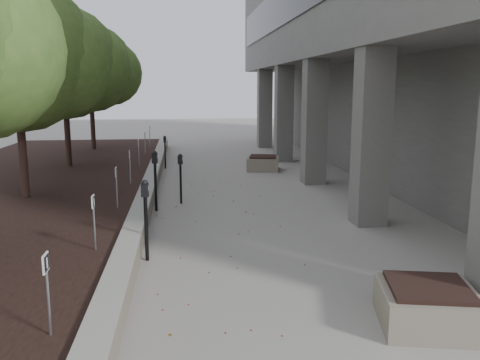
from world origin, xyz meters
TOP-DOWN VIEW (x-y plane):
  - retaining_wall at (-1.82, 9.00)m, footprint 0.39×26.00m
  - planting_bed at (-5.50, 9.00)m, footprint 7.00×26.00m
  - crabapple_tree_3 at (-4.80, 8.00)m, footprint 4.60×4.00m
  - crabapple_tree_4 at (-4.80, 13.00)m, footprint 4.60×4.00m
  - crabapple_tree_5 at (-4.80, 18.00)m, footprint 4.60×4.00m
  - parking_sign_2 at (-2.35, 0.50)m, footprint 0.04×0.22m
  - parking_sign_3 at (-2.35, 3.50)m, footprint 0.04×0.22m
  - parking_sign_4 at (-2.35, 6.50)m, footprint 0.04×0.22m
  - parking_sign_5 at (-2.35, 9.50)m, footprint 0.04×0.22m
  - parking_sign_6 at (-2.35, 12.50)m, footprint 0.04×0.22m
  - parking_sign_7 at (-2.35, 15.50)m, footprint 0.04×0.22m
  - parking_sign_8 at (-2.35, 18.50)m, footprint 0.04×0.22m
  - parking_meter_2 at (-1.53, 4.01)m, footprint 0.16×0.13m
  - parking_meter_3 at (-1.55, 7.78)m, footprint 0.18×0.15m
  - parking_meter_4 at (-0.92, 8.54)m, footprint 0.16×0.14m
  - parking_meter_5 at (-1.53, 14.57)m, footprint 0.13×0.09m
  - planter_front at (2.35, 1.00)m, footprint 1.45×1.45m
  - planter_back at (2.18, 13.78)m, footprint 1.38×1.38m
  - berry_scatter at (-0.10, 5.00)m, footprint 3.30×14.10m

SIDE VIEW (x-z plane):
  - berry_scatter at x=-0.10m, z-range 0.00..0.02m
  - planting_bed at x=-5.50m, z-range 0.00..0.40m
  - retaining_wall at x=-1.82m, z-range 0.00..0.50m
  - planter_back at x=2.18m, z-range 0.00..0.55m
  - planter_front at x=2.35m, z-range 0.00..0.57m
  - parking_meter_5 at x=-1.53m, z-range 0.00..1.28m
  - parking_meter_4 at x=-0.92m, z-range 0.00..1.37m
  - parking_meter_2 at x=-1.53m, z-range 0.00..1.51m
  - parking_meter_3 at x=-1.55m, z-range 0.00..1.56m
  - parking_sign_2 at x=-2.35m, z-range 0.40..1.36m
  - parking_sign_3 at x=-2.35m, z-range 0.40..1.36m
  - parking_sign_4 at x=-2.35m, z-range 0.40..1.36m
  - parking_sign_5 at x=-2.35m, z-range 0.40..1.36m
  - parking_sign_6 at x=-2.35m, z-range 0.40..1.36m
  - parking_sign_7 at x=-2.35m, z-range 0.40..1.36m
  - parking_sign_8 at x=-2.35m, z-range 0.40..1.36m
  - crabapple_tree_3 at x=-4.80m, z-range 0.40..5.84m
  - crabapple_tree_4 at x=-4.80m, z-range 0.40..5.84m
  - crabapple_tree_5 at x=-4.80m, z-range 0.40..5.84m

